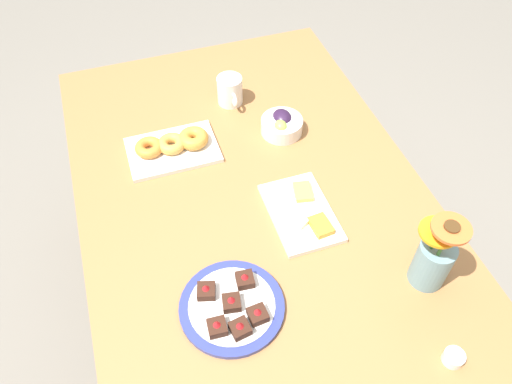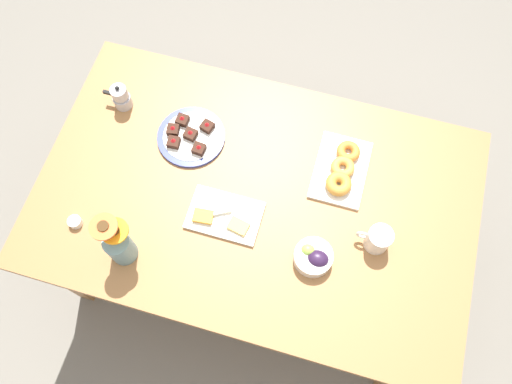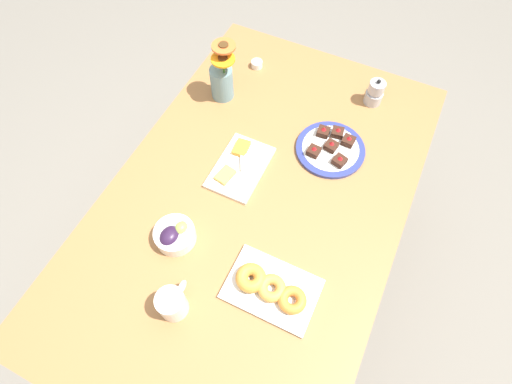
{
  "view_description": "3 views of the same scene",
  "coord_description": "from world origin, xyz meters",
  "px_view_note": "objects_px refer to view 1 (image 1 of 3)",
  "views": [
    {
      "loc": [
        0.87,
        -0.29,
        1.86
      ],
      "look_at": [
        0.0,
        0.0,
        0.78
      ],
      "focal_mm": 35.0,
      "sensor_mm": 36.0,
      "label": 1
    },
    {
      "loc": [
        -0.19,
        0.65,
        2.43
      ],
      "look_at": [
        0.0,
        0.0,
        0.78
      ],
      "focal_mm": 35.0,
      "sensor_mm": 36.0,
      "label": 2
    },
    {
      "loc": [
        -0.62,
        -0.29,
        1.96
      ],
      "look_at": [
        0.0,
        0.0,
        0.78
      ],
      "focal_mm": 28.0,
      "sensor_mm": 36.0,
      "label": 3
    }
  ],
  "objects_px": {
    "grape_bowl": "(282,124)",
    "cheese_platter": "(302,213)",
    "jam_cup_honey": "(454,357)",
    "dessert_plate": "(232,307)",
    "dining_table": "(256,219)",
    "flower_vase": "(433,260)",
    "coffee_mug": "(230,90)",
    "croissant_platter": "(174,146)"
  },
  "relations": [
    {
      "from": "coffee_mug",
      "to": "flower_vase",
      "type": "height_order",
      "value": "flower_vase"
    },
    {
      "from": "coffee_mug",
      "to": "grape_bowl",
      "type": "relative_size",
      "value": 0.9
    },
    {
      "from": "grape_bowl",
      "to": "jam_cup_honey",
      "type": "distance_m",
      "value": 0.85
    },
    {
      "from": "flower_vase",
      "to": "cheese_platter",
      "type": "bearing_deg",
      "value": -142.66
    },
    {
      "from": "flower_vase",
      "to": "croissant_platter",
      "type": "bearing_deg",
      "value": -142.25
    },
    {
      "from": "croissant_platter",
      "to": "flower_vase",
      "type": "distance_m",
      "value": 0.83
    },
    {
      "from": "grape_bowl",
      "to": "croissant_platter",
      "type": "bearing_deg",
      "value": -93.76
    },
    {
      "from": "cheese_platter",
      "to": "dessert_plate",
      "type": "height_order",
      "value": "dessert_plate"
    },
    {
      "from": "dessert_plate",
      "to": "croissant_platter",
      "type": "bearing_deg",
      "value": -178.42
    },
    {
      "from": "dining_table",
      "to": "flower_vase",
      "type": "distance_m",
      "value": 0.53
    },
    {
      "from": "dining_table",
      "to": "flower_vase",
      "type": "xyz_separation_m",
      "value": [
        0.38,
        0.33,
        0.17
      ]
    },
    {
      "from": "grape_bowl",
      "to": "jam_cup_honey",
      "type": "relative_size",
      "value": 2.81
    },
    {
      "from": "coffee_mug",
      "to": "croissant_platter",
      "type": "relative_size",
      "value": 0.43
    },
    {
      "from": "dining_table",
      "to": "grape_bowl",
      "type": "distance_m",
      "value": 0.33
    },
    {
      "from": "dessert_plate",
      "to": "cheese_platter",
      "type": "bearing_deg",
      "value": 128.61
    },
    {
      "from": "jam_cup_honey",
      "to": "flower_vase",
      "type": "height_order",
      "value": "flower_vase"
    },
    {
      "from": "coffee_mug",
      "to": "dining_table",
      "type": "bearing_deg",
      "value": -7.19
    },
    {
      "from": "grape_bowl",
      "to": "jam_cup_honey",
      "type": "bearing_deg",
      "value": 7.0
    },
    {
      "from": "dining_table",
      "to": "flower_vase",
      "type": "height_order",
      "value": "flower_vase"
    },
    {
      "from": "grape_bowl",
      "to": "dessert_plate",
      "type": "bearing_deg",
      "value": -31.0
    },
    {
      "from": "jam_cup_honey",
      "to": "dessert_plate",
      "type": "xyz_separation_m",
      "value": [
        -0.28,
        -0.44,
        -0.0
      ]
    },
    {
      "from": "grape_bowl",
      "to": "cheese_platter",
      "type": "bearing_deg",
      "value": -10.78
    },
    {
      "from": "jam_cup_honey",
      "to": "dessert_plate",
      "type": "distance_m",
      "value": 0.52
    },
    {
      "from": "cheese_platter",
      "to": "jam_cup_honey",
      "type": "height_order",
      "value": "cheese_platter"
    },
    {
      "from": "grape_bowl",
      "to": "flower_vase",
      "type": "height_order",
      "value": "flower_vase"
    },
    {
      "from": "dining_table",
      "to": "jam_cup_honey",
      "type": "relative_size",
      "value": 33.33
    },
    {
      "from": "grape_bowl",
      "to": "flower_vase",
      "type": "bearing_deg",
      "value": 13.81
    },
    {
      "from": "coffee_mug",
      "to": "dessert_plate",
      "type": "bearing_deg",
      "value": -16.27
    },
    {
      "from": "jam_cup_honey",
      "to": "flower_vase",
      "type": "relative_size",
      "value": 0.19
    },
    {
      "from": "grape_bowl",
      "to": "dining_table",
      "type": "bearing_deg",
      "value": -34.23
    },
    {
      "from": "cheese_platter",
      "to": "coffee_mug",
      "type": "bearing_deg",
      "value": -174.66
    },
    {
      "from": "grape_bowl",
      "to": "cheese_platter",
      "type": "xyz_separation_m",
      "value": [
        0.34,
        -0.07,
        -0.02
      ]
    },
    {
      "from": "croissant_platter",
      "to": "dessert_plate",
      "type": "bearing_deg",
      "value": 1.58
    },
    {
      "from": "coffee_mug",
      "to": "croissant_platter",
      "type": "xyz_separation_m",
      "value": [
        0.17,
        -0.24,
        -0.03
      ]
    },
    {
      "from": "dining_table",
      "to": "flower_vase",
      "type": "bearing_deg",
      "value": 40.87
    },
    {
      "from": "dining_table",
      "to": "cheese_platter",
      "type": "xyz_separation_m",
      "value": [
        0.09,
        0.11,
        0.1
      ]
    },
    {
      "from": "dessert_plate",
      "to": "flower_vase",
      "type": "height_order",
      "value": "flower_vase"
    },
    {
      "from": "cheese_platter",
      "to": "flower_vase",
      "type": "height_order",
      "value": "flower_vase"
    },
    {
      "from": "croissant_platter",
      "to": "jam_cup_honey",
      "type": "bearing_deg",
      "value": 27.79
    },
    {
      "from": "cheese_platter",
      "to": "jam_cup_honey",
      "type": "relative_size",
      "value": 5.42
    },
    {
      "from": "cheese_platter",
      "to": "grape_bowl",
      "type": "bearing_deg",
      "value": 169.22
    },
    {
      "from": "grape_bowl",
      "to": "jam_cup_honey",
      "type": "xyz_separation_m",
      "value": [
        0.84,
        0.1,
        -0.01
      ]
    }
  ]
}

